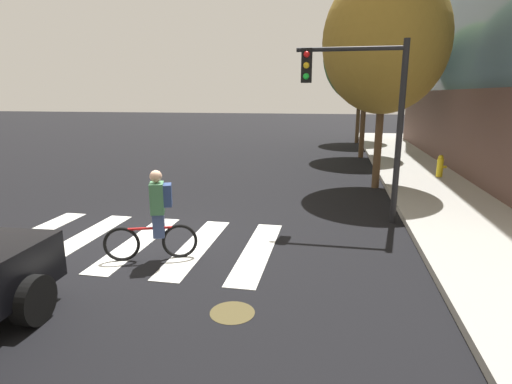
{
  "coord_description": "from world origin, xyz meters",
  "views": [
    {
      "loc": [
        3.76,
        -7.38,
        3.0
      ],
      "look_at": [
        2.16,
        1.03,
        0.95
      ],
      "focal_mm": 28.48,
      "sensor_mm": 36.0,
      "label": 1
    }
  ],
  "objects_px": {
    "manhole_cover": "(232,312)",
    "street_tree_far": "(361,65)",
    "fire_hydrant": "(440,166)",
    "street_tree_mid": "(367,54)",
    "street_tree_near": "(385,41)",
    "traffic_light_near": "(364,101)",
    "cyclist": "(156,216)"
  },
  "relations": [
    {
      "from": "cyclist",
      "to": "street_tree_near",
      "type": "distance_m",
      "value": 9.16
    },
    {
      "from": "traffic_light_near",
      "to": "fire_hydrant",
      "type": "height_order",
      "value": "traffic_light_near"
    },
    {
      "from": "traffic_light_near",
      "to": "street_tree_mid",
      "type": "relative_size",
      "value": 0.59
    },
    {
      "from": "street_tree_far",
      "to": "traffic_light_near",
      "type": "bearing_deg",
      "value": -92.78
    },
    {
      "from": "street_tree_mid",
      "to": "fire_hydrant",
      "type": "bearing_deg",
      "value": -65.33
    },
    {
      "from": "cyclist",
      "to": "fire_hydrant",
      "type": "height_order",
      "value": "cyclist"
    },
    {
      "from": "fire_hydrant",
      "to": "street_tree_near",
      "type": "height_order",
      "value": "street_tree_near"
    },
    {
      "from": "manhole_cover",
      "to": "fire_hydrant",
      "type": "relative_size",
      "value": 0.82
    },
    {
      "from": "fire_hydrant",
      "to": "street_tree_mid",
      "type": "distance_m",
      "value": 7.21
    },
    {
      "from": "manhole_cover",
      "to": "street_tree_near",
      "type": "bearing_deg",
      "value": 72.44
    },
    {
      "from": "manhole_cover",
      "to": "street_tree_mid",
      "type": "bearing_deg",
      "value": 80.21
    },
    {
      "from": "cyclist",
      "to": "manhole_cover",
      "type": "bearing_deg",
      "value": -41.63
    },
    {
      "from": "fire_hydrant",
      "to": "street_tree_near",
      "type": "xyz_separation_m",
      "value": [
        -2.34,
        -1.55,
        4.06
      ]
    },
    {
      "from": "fire_hydrant",
      "to": "manhole_cover",
      "type": "bearing_deg",
      "value": -116.5
    },
    {
      "from": "street_tree_mid",
      "to": "street_tree_far",
      "type": "xyz_separation_m",
      "value": [
        0.11,
        6.34,
        -0.08
      ]
    },
    {
      "from": "cyclist",
      "to": "traffic_light_near",
      "type": "xyz_separation_m",
      "value": [
        3.78,
        3.14,
        2.02
      ]
    },
    {
      "from": "fire_hydrant",
      "to": "street_tree_far",
      "type": "relative_size",
      "value": 0.11
    },
    {
      "from": "street_tree_mid",
      "to": "street_tree_near",
      "type": "bearing_deg",
      "value": -89.41
    },
    {
      "from": "manhole_cover",
      "to": "street_tree_mid",
      "type": "xyz_separation_m",
      "value": [
        2.66,
        15.42,
        4.84
      ]
    },
    {
      "from": "fire_hydrant",
      "to": "street_tree_far",
      "type": "height_order",
      "value": "street_tree_far"
    },
    {
      "from": "fire_hydrant",
      "to": "street_tree_near",
      "type": "distance_m",
      "value": 4.93
    },
    {
      "from": "traffic_light_near",
      "to": "street_tree_far",
      "type": "relative_size",
      "value": 0.6
    },
    {
      "from": "fire_hydrant",
      "to": "cyclist",
      "type": "bearing_deg",
      "value": -128.88
    },
    {
      "from": "manhole_cover",
      "to": "cyclist",
      "type": "height_order",
      "value": "cyclist"
    },
    {
      "from": "manhole_cover",
      "to": "traffic_light_near",
      "type": "distance_m",
      "value": 5.89
    },
    {
      "from": "street_tree_near",
      "to": "manhole_cover",
      "type": "bearing_deg",
      "value": -107.56
    },
    {
      "from": "manhole_cover",
      "to": "street_tree_far",
      "type": "bearing_deg",
      "value": 82.73
    },
    {
      "from": "manhole_cover",
      "to": "street_tree_far",
      "type": "xyz_separation_m",
      "value": [
        2.78,
        21.76,
        4.76
      ]
    },
    {
      "from": "cyclist",
      "to": "traffic_light_near",
      "type": "bearing_deg",
      "value": 39.78
    },
    {
      "from": "cyclist",
      "to": "traffic_light_near",
      "type": "height_order",
      "value": "traffic_light_near"
    },
    {
      "from": "cyclist",
      "to": "street_tree_near",
      "type": "relative_size",
      "value": 0.25
    },
    {
      "from": "street_tree_mid",
      "to": "street_tree_far",
      "type": "height_order",
      "value": "street_tree_mid"
    }
  ]
}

